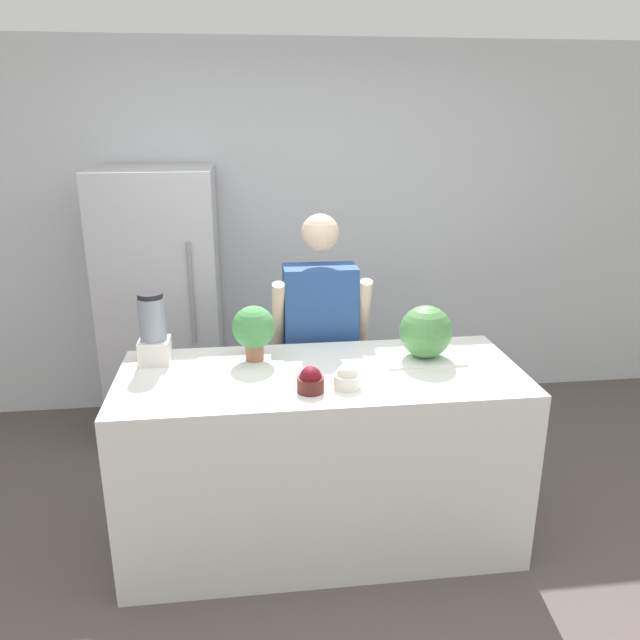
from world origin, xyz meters
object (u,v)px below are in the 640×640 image
person (320,350)px  bowl_cream (347,378)px  bowl_cherries (311,381)px  blender (153,331)px  refrigerator (163,305)px  potted_plant (254,329)px  watermelon (426,332)px

person → bowl_cream: (0.03, -0.77, 0.16)m
bowl_cherries → blender: (-0.73, 0.44, 0.11)m
refrigerator → blender: 1.12m
bowl_cherries → potted_plant: (-0.24, 0.41, 0.11)m
refrigerator → bowl_cherries: size_ratio=14.66×
watermelon → bowl_cream: 0.54m
person → bowl_cherries: size_ratio=13.08×
potted_plant → watermelon: bearing=-6.5°
person → bowl_cherries: (-0.14, -0.80, 0.16)m
person → blender: bearing=-157.9°
watermelon → bowl_cherries: size_ratio=2.16×
potted_plant → blender: bearing=176.6°
bowl_cherries → blender: 0.86m
bowl_cream → potted_plant: potted_plant is taller
refrigerator → bowl_cream: size_ratio=14.33×
watermelon → bowl_cherries: (-0.61, -0.32, -0.10)m
refrigerator → bowl_cream: (0.99, -1.52, 0.08)m
refrigerator → bowl_cream: refrigerator is taller
person → watermelon: bearing=-45.4°
refrigerator → bowl_cream: bearing=-56.9°
refrigerator → potted_plant: 1.29m
person → watermelon: person is taller
watermelon → bowl_cream: watermelon is taller
person → blender: 0.98m
blender → watermelon: bearing=-5.3°
watermelon → blender: blender is taller
bowl_cherries → potted_plant: bearing=120.0°
watermelon → potted_plant: potted_plant is taller
refrigerator → person: size_ratio=1.12×
watermelon → bowl_cream: size_ratio=2.11×
watermelon → blender: size_ratio=0.74×
bowl_cream → blender: blender is taller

